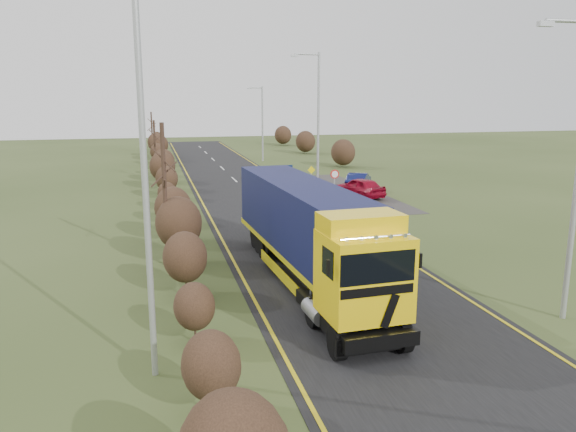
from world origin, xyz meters
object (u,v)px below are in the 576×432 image
Objects in this scene: car_red_hatchback at (360,188)px; speed_sign at (335,180)px; lorry at (308,228)px; car_blue_sedan at (358,182)px; streetlight_near at (576,160)px.

car_red_hatchback is 2.67m from speed_sign.
lorry is 22.34m from car_blue_sedan.
lorry is at bearing -112.00° from speed_sign.
streetlight_near is at bearing -88.48° from speed_sign.
speed_sign is (-2.27, -1.14, 0.82)m from car_red_hatchback.
speed_sign is at bearing 91.52° from streetlight_near.
streetlight_near is at bearing 113.86° from car_blue_sedan.
car_blue_sedan is at bearing -130.04° from car_red_hatchback.
streetlight_near reaches higher than lorry.
speed_sign is at bearing 6.06° from car_red_hatchback.
lorry is at bearing 42.42° from car_red_hatchback.
streetlight_near is 4.26× the size of speed_sign.
speed_sign reaches higher than car_red_hatchback.
car_red_hatchback is at bearing 85.65° from streetlight_near.
car_blue_sedan is at bearing 61.02° from lorry.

